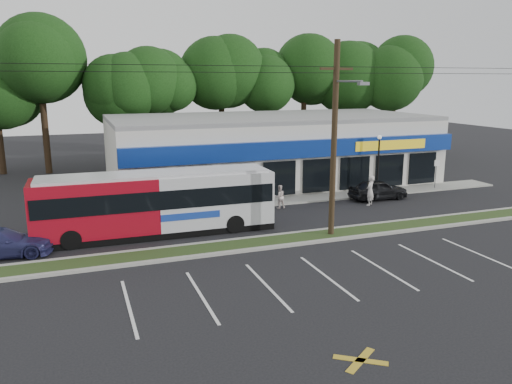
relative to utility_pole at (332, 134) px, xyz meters
The scene contains 16 objects.
ground 6.18m from the utility_pole, 161.89° to the right, with size 120.00×120.00×0.00m, color black.
grass_strip 6.06m from the utility_pole, behind, with size 40.00×1.60×0.12m, color #283D19.
curb_south 6.10m from the utility_pole, 164.67° to the right, with size 40.00×0.25×0.14m, color #9E9E93.
curb_north 6.12m from the utility_pole, 161.93° to the left, with size 40.00×0.25×0.14m, color #9E9E93.
sidewalk 9.93m from the utility_pole, 74.97° to the left, with size 32.00×2.20×0.10m, color #9E9E93.
strip_mall 15.47m from the utility_pole, 79.90° to the left, with size 25.00×12.55×5.30m.
utility_pole is the anchor object (origin of this frame).
lamp_post 11.67m from the utility_pole, 43.95° to the left, with size 0.30×0.30×4.25m.
sign_post 15.71m from the utility_pole, 30.15° to the left, with size 0.45×0.10×2.23m.
tree_line 25.28m from the utility_pole, 87.33° to the left, with size 46.76×6.76×11.83m.
metrobus 9.80m from the utility_pole, 156.89° to the left, with size 12.49×2.85×3.34m.
car_dark 10.64m from the utility_pole, 41.10° to the left, with size 1.65×4.11×1.40m, color black.
car_silver 14.11m from the utility_pole, 152.83° to the left, with size 1.47×4.22×1.39m, color #A9ADB1.
car_blue 16.73m from the utility_pole, behind, with size 1.87×4.61×1.34m, color navy.
pedestrian_a 8.86m from the utility_pole, 41.37° to the left, with size 0.72×0.47×1.97m, color beige.
pedestrian_b 7.90m from the utility_pole, 91.19° to the left, with size 0.74×0.57×1.52m, color silver.
Camera 1 is at (-9.45, -21.34, 8.05)m, focal length 35.00 mm.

